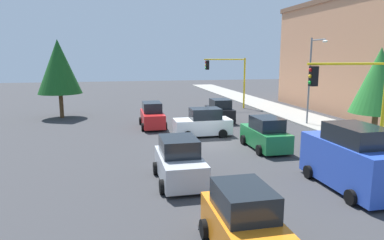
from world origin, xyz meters
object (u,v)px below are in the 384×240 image
Objects in this scene: car_black at (220,111)px; car_orange at (245,225)px; street_lamp_curbside at (313,72)px; car_green at (265,134)px; car_red at (152,116)px; tree_roadside_near at (379,81)px; tree_opposite_side at (59,67)px; traffic_signal_far_left at (228,73)px; car_white at (203,123)px; traffic_signal_near_left at (354,92)px; car_silver at (179,162)px; delivery_van_blue at (351,160)px.

car_black and car_orange have the same top height.
street_lamp_curbside is 1.93× the size of car_black.
street_lamp_curbside is 9.37m from car_green.
street_lamp_curbside reaches higher than car_orange.
tree_roadside_near is at bearing 60.20° from car_red.
street_lamp_curbside is at bearing 67.45° from tree_opposite_side.
tree_opposite_side is (2.00, -16.66, 0.80)m from traffic_signal_far_left.
traffic_signal_far_left is at bearing 96.85° from tree_opposite_side.
car_white is (10.00, 10.90, -3.74)m from tree_opposite_side.
traffic_signal_near_left is at bearing 35.68° from car_white.
traffic_signal_near_left is at bearing -50.54° from tree_roadside_near.
traffic_signal_far_left is 16.74m from car_green.
car_green is at bearing -10.27° from traffic_signal_far_left.
car_silver is at bearing -50.97° from street_lamp_curbside.
tree_roadside_near is at bearing 41.42° from car_black.
car_black is 9.14m from car_green.
car_black is at bearing -23.22° from traffic_signal_far_left.
tree_opposite_side reaches higher than car_green.
car_orange is 0.93× the size of car_green.
car_silver is (4.55, -13.84, -3.11)m from tree_roadside_near.
tree_opposite_side reaches higher than street_lamp_curbside.
tree_roadside_near is at bearing 56.93° from tree_opposite_side.
car_white is 1.10× the size of car_black.
traffic_signal_near_left is at bearing 144.42° from delivery_van_blue.
traffic_signal_near_left is 10.99m from car_orange.
street_lamp_curbside reaches higher than delivery_van_blue.
car_silver is 12.45m from car_red.
traffic_signal_far_left reaches higher than car_white.
tree_opposite_side is 1.69× the size of car_red.
delivery_van_blue is (12.56, -5.67, -3.07)m from street_lamp_curbside.
car_red is (-3.90, -3.19, -0.00)m from car_white.
traffic_signal_far_left is at bearing 162.81° from car_orange.
traffic_signal_near_left is 10.26m from street_lamp_curbside.
delivery_van_blue reaches higher than car_silver.
tree_opposite_side is at bearing -145.25° from delivery_van_blue.
car_silver is at bearing -109.22° from delivery_van_blue.
traffic_signal_far_left is at bearing 156.78° from car_black.
street_lamp_curbside reaches higher than car_green.
car_orange is at bearing -9.65° from car_white.
car_red is at bearing -143.48° from car_green.
car_orange is at bearing -14.91° from car_black.
delivery_van_blue is 11.54m from car_white.
car_red is at bearing -119.80° from tree_roadside_near.
car_silver is at bearing -23.85° from car_black.
car_white is at bearing -80.18° from street_lamp_curbside.
traffic_signal_far_left reaches higher than traffic_signal_near_left.
street_lamp_curbside reaches higher than car_silver.
tree_roadside_near is 0.87× the size of tree_opposite_side.
street_lamp_curbside is at bearing 79.62° from car_red.
traffic_signal_near_left is at bearing 42.75° from tree_opposite_side.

